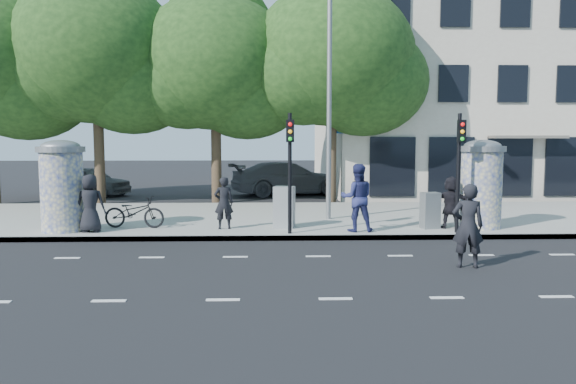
{
  "coord_description": "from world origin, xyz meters",
  "views": [
    {
      "loc": [
        -1.17,
        -11.92,
        2.86
      ],
      "look_at": [
        -0.66,
        3.5,
        1.37
      ],
      "focal_mm": 35.0,
      "sensor_mm": 36.0,
      "label": 1
    }
  ],
  "objects_px": {
    "ped_b": "(224,203)",
    "street_lamp": "(330,78)",
    "ad_column_left": "(62,184)",
    "cabinet_left": "(284,207)",
    "ped_c": "(357,198)",
    "man_road": "(468,226)",
    "car_right": "(288,178)",
    "ped_f": "(451,202)",
    "bicycle": "(134,212)",
    "ped_a": "(90,203)",
    "traffic_pole_far": "(459,160)",
    "ad_column_right": "(481,182)",
    "cabinet_right": "(430,210)",
    "traffic_pole_near": "(290,160)",
    "car_left": "(89,181)"
  },
  "relations": [
    {
      "from": "street_lamp",
      "to": "man_road",
      "type": "height_order",
      "value": "street_lamp"
    },
    {
      "from": "ped_b",
      "to": "ped_f",
      "type": "height_order",
      "value": "ped_f"
    },
    {
      "from": "man_road",
      "to": "bicycle",
      "type": "distance_m",
      "value": 9.74
    },
    {
      "from": "ped_b",
      "to": "ped_c",
      "type": "bearing_deg",
      "value": 164.76
    },
    {
      "from": "street_lamp",
      "to": "ad_column_right",
      "type": "bearing_deg",
      "value": -23.73
    },
    {
      "from": "traffic_pole_far",
      "to": "cabinet_left",
      "type": "bearing_deg",
      "value": 167.32
    },
    {
      "from": "ped_c",
      "to": "bicycle",
      "type": "xyz_separation_m",
      "value": [
        -6.61,
        0.85,
        -0.5
      ]
    },
    {
      "from": "ped_f",
      "to": "ped_b",
      "type": "bearing_deg",
      "value": 15.52
    },
    {
      "from": "car_left",
      "to": "street_lamp",
      "type": "bearing_deg",
      "value": -109.38
    },
    {
      "from": "bicycle",
      "to": "ped_a",
      "type": "bearing_deg",
      "value": 129.91
    },
    {
      "from": "street_lamp",
      "to": "ad_column_left",
      "type": "bearing_deg",
      "value": -165.06
    },
    {
      "from": "cabinet_left",
      "to": "car_right",
      "type": "distance_m",
      "value": 11.33
    },
    {
      "from": "ped_a",
      "to": "cabinet_left",
      "type": "bearing_deg",
      "value": -171.23
    },
    {
      "from": "ped_a",
      "to": "car_left",
      "type": "distance_m",
      "value": 12.57
    },
    {
      "from": "ped_a",
      "to": "bicycle",
      "type": "relative_size",
      "value": 0.92
    },
    {
      "from": "ped_a",
      "to": "cabinet_right",
      "type": "distance_m",
      "value": 9.98
    },
    {
      "from": "cabinet_left",
      "to": "traffic_pole_far",
      "type": "bearing_deg",
      "value": 1.91
    },
    {
      "from": "ped_f",
      "to": "street_lamp",
      "type": "bearing_deg",
      "value": -14.0
    },
    {
      "from": "ad_column_left",
      "to": "ad_column_right",
      "type": "distance_m",
      "value": 12.4
    },
    {
      "from": "traffic_pole_far",
      "to": "ped_c",
      "type": "bearing_deg",
      "value": 173.05
    },
    {
      "from": "ad_column_left",
      "to": "ped_f",
      "type": "bearing_deg",
      "value": 0.41
    },
    {
      "from": "ped_f",
      "to": "cabinet_left",
      "type": "relative_size",
      "value": 1.26
    },
    {
      "from": "ped_a",
      "to": "bicycle",
      "type": "height_order",
      "value": "ped_a"
    },
    {
      "from": "man_road",
      "to": "car_right",
      "type": "xyz_separation_m",
      "value": [
        -3.45,
        16.08,
        -0.11
      ]
    },
    {
      "from": "traffic_pole_near",
      "to": "ped_c",
      "type": "relative_size",
      "value": 1.73
    },
    {
      "from": "man_road",
      "to": "car_right",
      "type": "bearing_deg",
      "value": -68.91
    },
    {
      "from": "ad_column_right",
      "to": "cabinet_left",
      "type": "bearing_deg",
      "value": 178.04
    },
    {
      "from": "ped_b",
      "to": "street_lamp",
      "type": "bearing_deg",
      "value": -156.93
    },
    {
      "from": "ped_c",
      "to": "ped_f",
      "type": "xyz_separation_m",
      "value": [
        2.9,
        0.44,
        -0.2
      ]
    },
    {
      "from": "traffic_pole_far",
      "to": "ped_f",
      "type": "distance_m",
      "value": 1.52
    },
    {
      "from": "bicycle",
      "to": "cabinet_left",
      "type": "distance_m",
      "value": 4.52
    },
    {
      "from": "ad_column_right",
      "to": "cabinet_right",
      "type": "xyz_separation_m",
      "value": [
        -1.56,
        -0.09,
        -0.85
      ]
    },
    {
      "from": "ped_a",
      "to": "ped_c",
      "type": "distance_m",
      "value": 7.68
    },
    {
      "from": "ped_a",
      "to": "ped_c",
      "type": "height_order",
      "value": "ped_c"
    },
    {
      "from": "cabinet_left",
      "to": "ped_c",
      "type": "bearing_deg",
      "value": -5.47
    },
    {
      "from": "cabinet_left",
      "to": "ped_f",
      "type": "bearing_deg",
      "value": 10.92
    },
    {
      "from": "ped_a",
      "to": "man_road",
      "type": "relative_size",
      "value": 0.9
    },
    {
      "from": "traffic_pole_far",
      "to": "ped_c",
      "type": "height_order",
      "value": "traffic_pole_far"
    },
    {
      "from": "ad_column_left",
      "to": "ped_b",
      "type": "relative_size",
      "value": 1.69
    },
    {
      "from": "street_lamp",
      "to": "car_right",
      "type": "height_order",
      "value": "street_lamp"
    },
    {
      "from": "traffic_pole_far",
      "to": "ped_a",
      "type": "bearing_deg",
      "value": 177.48
    },
    {
      "from": "street_lamp",
      "to": "car_left",
      "type": "distance_m",
      "value": 15.13
    },
    {
      "from": "man_road",
      "to": "car_left",
      "type": "height_order",
      "value": "man_road"
    },
    {
      "from": "man_road",
      "to": "ped_f",
      "type": "bearing_deg",
      "value": -94.57
    },
    {
      "from": "ped_c",
      "to": "cabinet_right",
      "type": "xyz_separation_m",
      "value": [
        2.28,
        0.47,
        -0.44
      ]
    },
    {
      "from": "ad_column_right",
      "to": "car_right",
      "type": "relative_size",
      "value": 0.47
    },
    {
      "from": "ped_a",
      "to": "ped_f",
      "type": "relative_size",
      "value": 1.07
    },
    {
      "from": "cabinet_right",
      "to": "car_right",
      "type": "distance_m",
      "value": 12.25
    },
    {
      "from": "ped_c",
      "to": "cabinet_left",
      "type": "distance_m",
      "value": 2.25
    },
    {
      "from": "ped_c",
      "to": "ped_f",
      "type": "distance_m",
      "value": 2.94
    }
  ]
}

